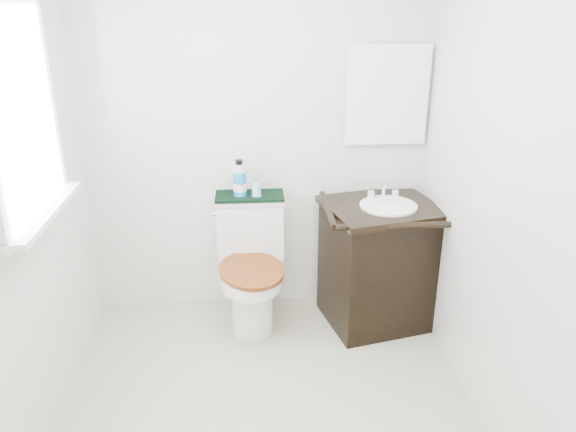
{
  "coord_description": "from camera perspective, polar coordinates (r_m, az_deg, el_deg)",
  "views": [
    {
      "loc": [
        -0.05,
        -2.3,
        2.06
      ],
      "look_at": [
        0.17,
        0.75,
        0.82
      ],
      "focal_mm": 35.0,
      "sensor_mm": 36.0,
      "label": 1
    }
  ],
  "objects": [
    {
      "name": "vanity",
      "position": [
        3.69,
        9.22,
        -4.53
      ],
      "size": [
        0.8,
        0.72,
        0.92
      ],
      "color": "black",
      "rests_on": "floor"
    },
    {
      "name": "wall_left",
      "position": [
        2.67,
        -26.91,
        0.75
      ],
      "size": [
        0.0,
        2.4,
        2.4
      ],
      "primitive_type": "plane",
      "rotation": [
        1.57,
        0.0,
        1.57
      ],
      "color": "silver",
      "rests_on": "ground"
    },
    {
      "name": "wall_right",
      "position": [
        2.71,
        21.29,
        1.94
      ],
      "size": [
        0.0,
        2.4,
        2.4
      ],
      "primitive_type": "plane",
      "rotation": [
        1.57,
        0.0,
        -1.57
      ],
      "color": "silver",
      "rests_on": "ground"
    },
    {
      "name": "soap_bar",
      "position": [
        3.63,
        9.05,
        1.86
      ],
      "size": [
        0.06,
        0.04,
        0.02
      ],
      "primitive_type": "ellipsoid",
      "color": "teal",
      "rests_on": "vanity"
    },
    {
      "name": "floor",
      "position": [
        3.09,
        -2.23,
        -19.85
      ],
      "size": [
        2.4,
        2.4,
        0.0
      ],
      "primitive_type": "plane",
      "color": "#A6A086",
      "rests_on": "ground"
    },
    {
      "name": "towel",
      "position": [
        3.61,
        -3.93,
        2.05
      ],
      "size": [
        0.44,
        0.22,
        0.02
      ],
      "primitive_type": "cube",
      "color": "black",
      "rests_on": "toilet"
    },
    {
      "name": "mouthwash_bottle",
      "position": [
        3.56,
        -4.93,
        3.76
      ],
      "size": [
        0.08,
        0.08,
        0.24
      ],
      "color": "#1679C1",
      "rests_on": "towel"
    },
    {
      "name": "wall_front",
      "position": [
        1.4,
        -1.28,
        -15.96
      ],
      "size": [
        2.4,
        0.0,
        2.4
      ],
      "primitive_type": "plane",
      "rotation": [
        -1.57,
        0.0,
        0.0
      ],
      "color": "silver",
      "rests_on": "ground"
    },
    {
      "name": "wall_back",
      "position": [
        3.61,
        -3.15,
        8.15
      ],
      "size": [
        2.4,
        0.0,
        2.4
      ],
      "primitive_type": "plane",
      "rotation": [
        1.57,
        0.0,
        0.0
      ],
      "color": "silver",
      "rests_on": "ground"
    },
    {
      "name": "cup",
      "position": [
        3.57,
        -3.22,
        2.69
      ],
      "size": [
        0.06,
        0.06,
        0.08
      ],
      "primitive_type": "cone",
      "color": "#84BED9",
      "rests_on": "towel"
    },
    {
      "name": "window",
      "position": [
        2.8,
        -25.72,
        9.33
      ],
      "size": [
        0.02,
        0.7,
        0.9
      ],
      "primitive_type": "cube",
      "color": "white",
      "rests_on": "wall_left"
    },
    {
      "name": "toilet",
      "position": [
        3.68,
        -3.73,
        -5.52
      ],
      "size": [
        0.47,
        0.67,
        0.82
      ],
      "color": "white",
      "rests_on": "floor"
    },
    {
      "name": "trash_bin",
      "position": [
        3.65,
        -3.48,
        -9.86
      ],
      "size": [
        0.2,
        0.17,
        0.27
      ],
      "color": "silver",
      "rests_on": "floor"
    },
    {
      "name": "mirror",
      "position": [
        3.63,
        10.02,
        11.99
      ],
      "size": [
        0.5,
        0.02,
        0.6
      ],
      "primitive_type": "cube",
      "color": "silver",
      "rests_on": "wall_back"
    }
  ]
}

